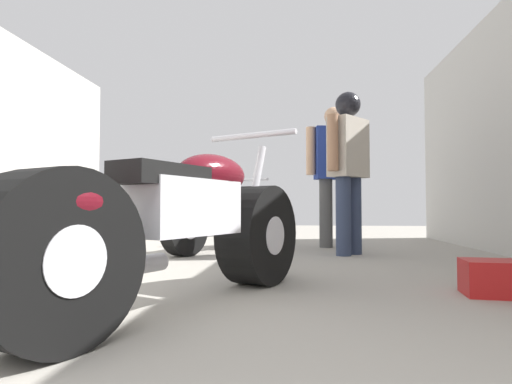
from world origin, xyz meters
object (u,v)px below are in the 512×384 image
object	(u,v)px
motorcycle_maroon_cruiser	(181,228)
motorcycle_black_naked	(220,219)
mechanic_with_helmet	(348,157)
mechanic_in_blue	(334,168)
red_toolbox	(500,278)

from	to	relation	value
motorcycle_maroon_cruiser	motorcycle_black_naked	distance (m)	2.71
motorcycle_black_naked	mechanic_with_helmet	world-z (taller)	mechanic_with_helmet
motorcycle_black_naked	mechanic_with_helmet	size ratio (longest dim) A/B	1.00
motorcycle_black_naked	mechanic_in_blue	bearing A→B (deg)	22.17
mechanic_with_helmet	red_toolbox	bearing A→B (deg)	-73.41
motorcycle_maroon_cruiser	mechanic_in_blue	size ratio (longest dim) A/B	1.14
motorcycle_maroon_cruiser	motorcycle_black_naked	xyz separation A→B (m)	(-0.31, 2.69, -0.03)
mechanic_with_helmet	red_toolbox	world-z (taller)	mechanic_with_helmet
mechanic_in_blue	motorcycle_black_naked	bearing A→B (deg)	-157.83
motorcycle_maroon_cruiser	mechanic_with_helmet	world-z (taller)	mechanic_with_helmet
red_toolbox	mechanic_with_helmet	bearing A→B (deg)	106.59
mechanic_with_helmet	mechanic_in_blue	bearing A→B (deg)	95.33
mechanic_in_blue	mechanic_with_helmet	size ratio (longest dim) A/B	1.02
mechanic_in_blue	red_toolbox	distance (m)	2.99
motorcycle_maroon_cruiser	red_toolbox	size ratio (longest dim) A/B	5.24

